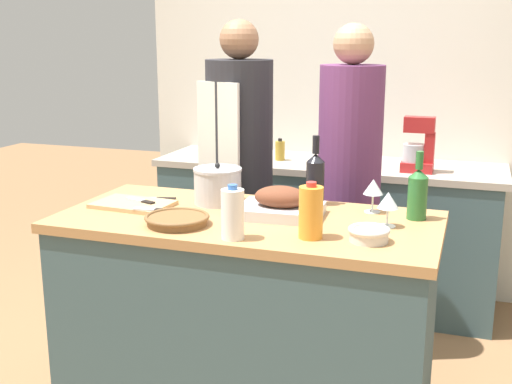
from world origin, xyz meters
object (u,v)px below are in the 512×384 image
at_px(wine_bottle_green, 418,193).
at_px(wine_glass_left, 373,188).
at_px(stock_pot, 218,186).
at_px(milk_jug, 233,214).
at_px(cutting_board, 133,204).
at_px(juice_jug, 311,212).
at_px(stand_mixer, 418,149).
at_px(condiment_bottle_tall, 242,144).
at_px(mixing_bowl, 369,234).
at_px(condiment_bottle_short, 280,150).
at_px(wicker_basket, 177,219).
at_px(knife_bread, 152,210).
at_px(knife_paring, 142,201).
at_px(roasting_pan, 281,205).
at_px(wine_bottle_dark, 315,177).
at_px(person_cook_guest, 349,177).
at_px(wine_glass_right, 388,201).
at_px(person_cook_aproned, 239,169).
at_px(knife_chef, 152,198).

bearing_deg(wine_bottle_green, wine_glass_left, 166.90).
distance_m(stock_pot, milk_jug, 0.52).
bearing_deg(cutting_board, juice_jug, -12.62).
height_order(stand_mixer, condiment_bottle_tall, stand_mixer).
bearing_deg(mixing_bowl, condiment_bottle_short, 117.21).
bearing_deg(wicker_basket, milk_jug, -19.27).
distance_m(wicker_basket, knife_bread, 0.19).
distance_m(knife_paring, condiment_bottle_short, 1.42).
distance_m(cutting_board, juice_jug, 0.86).
height_order(roasting_pan, condiment_bottle_tall, condiment_bottle_tall).
distance_m(cutting_board, knife_paring, 0.04).
bearing_deg(wicker_basket, stand_mixer, 63.33).
xyz_separation_m(wicker_basket, stand_mixer, (0.77, 1.54, 0.07)).
relative_size(wine_bottle_dark, person_cook_guest, 0.18).
bearing_deg(roasting_pan, wicker_basket, -144.50).
height_order(juice_jug, condiment_bottle_tall, juice_jug).
xyz_separation_m(wine_glass_left, knife_bread, (-0.85, -0.33, -0.08)).
bearing_deg(wine_glass_left, wine_glass_right, -65.41).
distance_m(condiment_bottle_tall, person_cook_guest, 1.09).
distance_m(wicker_basket, person_cook_aproned, 0.98).
bearing_deg(condiment_bottle_short, person_cook_aproned, -92.76).
distance_m(knife_bread, condiment_bottle_short, 1.52).
distance_m(mixing_bowl, knife_bread, 0.91).
relative_size(knife_bread, person_cook_aproned, 0.09).
bearing_deg(stock_pot, stand_mixer, 57.59).
bearing_deg(mixing_bowl, wine_glass_left, 97.22).
distance_m(knife_chef, condiment_bottle_short, 1.31).
height_order(wine_bottle_dark, knife_paring, wine_bottle_dark).
bearing_deg(cutting_board, mixing_bowl, -8.78).
relative_size(wicker_basket, juice_jug, 1.22).
bearing_deg(person_cook_aproned, wicker_basket, -63.71).
distance_m(knife_chef, person_cook_aproned, 0.67).
bearing_deg(mixing_bowl, wicker_basket, -177.47).
height_order(roasting_pan, person_cook_aproned, person_cook_aproned).
xyz_separation_m(wine_bottle_green, stand_mixer, (-0.10, 1.15, -0.02)).
bearing_deg(knife_chef, wicker_basket, -49.25).
bearing_deg(wine_glass_left, stock_pot, -173.90).
distance_m(stock_pot, condiment_bottle_tall, 1.39).
distance_m(wine_glass_right, person_cook_aproned, 1.15).
bearing_deg(knife_chef, condiment_bottle_short, 80.66).
relative_size(roasting_pan, stand_mixer, 1.11).
bearing_deg(knife_bread, cutting_board, 146.56).
height_order(wine_glass_left, person_cook_guest, person_cook_guest).
xyz_separation_m(wicker_basket, wine_glass_left, (0.69, 0.43, 0.08)).
relative_size(mixing_bowl, juice_jug, 0.72).
xyz_separation_m(wine_bottle_green, knife_bread, (-1.04, -0.29, -0.09)).
bearing_deg(milk_jug, roasting_pan, 77.15).
bearing_deg(wine_glass_right, wine_glass_left, 114.59).
bearing_deg(wine_bottle_dark, roasting_pan, -109.33).
relative_size(wine_bottle_dark, wine_glass_left, 2.14).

